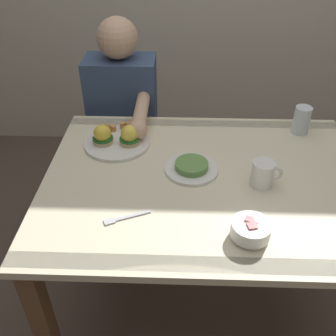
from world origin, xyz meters
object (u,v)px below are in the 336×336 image
Objects in this scene: side_plate at (191,167)px; coffee_mug at (263,173)px; diner_person at (123,118)px; eggs_benedict_plate at (117,139)px; fruit_bowl at (251,230)px; fork at (124,218)px; water_glass_near at (301,122)px; dining_table at (206,199)px.

coffee_mug is at bearing -16.78° from side_plate.
eggs_benedict_plate is at bearing -85.11° from diner_person.
fork is at bearing 170.19° from fruit_bowl.
side_plate is (-0.25, 0.07, -0.04)m from coffee_mug.
coffee_mug reaches higher than fruit_bowl.
diner_person is at bearing 161.83° from water_glass_near.
water_glass_near is at bearing -18.17° from diner_person.
dining_table is 4.44× the size of eggs_benedict_plate.
fruit_bowl is 0.37m from side_plate.
diner_person reaches higher than water_glass_near.
coffee_mug reaches higher than fork.
water_glass_near is (0.41, 0.34, 0.16)m from dining_table.
fruit_bowl is at bearing -115.53° from water_glass_near.
diner_person is (-0.81, 0.26, -0.14)m from water_glass_near.
water_glass_near is at bearing 9.03° from eggs_benedict_plate.
diner_person reaches higher than dining_table.
fork is (-0.28, -0.22, 0.11)m from dining_table.
dining_table is at bearing 111.25° from fruit_bowl.
fork is at bearing -157.88° from coffee_mug.
water_glass_near is 0.86m from diner_person.
coffee_mug is at bearing 22.12° from fork.
coffee_mug reaches higher than dining_table.
water_glass_near is at bearing 58.95° from coffee_mug.
fork is (-0.47, -0.19, -0.05)m from coffee_mug.
side_plate reaches higher than fork.
fork is at bearing -81.92° from diner_person.
side_plate is (0.30, -0.17, -0.01)m from eggs_benedict_plate.
diner_person reaches higher than coffee_mug.
dining_table is 6.00× the size of side_plate.
diner_person reaches higher than fruit_bowl.
coffee_mug reaches higher than side_plate.
water_glass_near reaches higher than fork.
dining_table is at bearing -56.72° from diner_person.
eggs_benedict_plate is (-0.36, 0.21, 0.13)m from dining_table.
fruit_bowl is at bearing -68.75° from dining_table.
dining_table is 0.37m from fork.
eggs_benedict_plate is 0.44m from fork.
fruit_bowl is 0.27m from coffee_mug.
water_glass_near reaches higher than side_plate.
fruit_bowl is 0.60× the size of side_plate.
coffee_mug is 0.10× the size of diner_person.
diner_person is at bearing 98.08° from fork.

